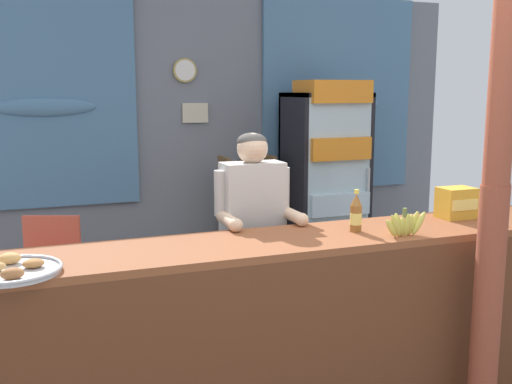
% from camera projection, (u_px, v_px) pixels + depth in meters
% --- Properties ---
extents(ground_plane, '(7.70, 7.70, 0.00)m').
position_uv_depth(ground_plane, '(253.00, 350.00, 4.10)').
color(ground_plane, gray).
extents(back_wall_curtained, '(5.52, 0.22, 2.67)m').
position_uv_depth(back_wall_curtained, '(187.00, 132.00, 5.56)').
color(back_wall_curtained, slate).
rests_on(back_wall_curtained, ground).
extents(stall_counter, '(4.05, 0.58, 0.98)m').
position_uv_depth(stall_counter, '(299.00, 310.00, 3.18)').
color(stall_counter, brown).
rests_on(stall_counter, ground).
extents(timber_post, '(0.18, 0.15, 2.56)m').
position_uv_depth(timber_post, '(495.00, 195.00, 3.11)').
color(timber_post, brown).
rests_on(timber_post, ground).
extents(drink_fridge, '(0.70, 0.63, 1.86)m').
position_uv_depth(drink_fridge, '(326.00, 172.00, 5.55)').
color(drink_fridge, black).
rests_on(drink_fridge, ground).
extents(bottle_shelf_rack, '(0.48, 0.28, 1.18)m').
position_uv_depth(bottle_shelf_rack, '(247.00, 217.00, 5.51)').
color(bottle_shelf_rack, brown).
rests_on(bottle_shelf_rack, ground).
extents(plastic_lawn_chair, '(0.57, 0.57, 0.86)m').
position_uv_depth(plastic_lawn_chair, '(48.00, 269.00, 4.31)').
color(plastic_lawn_chair, '#E5563D').
rests_on(plastic_lawn_chair, ground).
extents(shopkeeper, '(0.49, 0.42, 1.52)m').
position_uv_depth(shopkeeper, '(253.00, 224.00, 3.68)').
color(shopkeeper, '#28282D').
rests_on(shopkeeper, ground).
extents(soda_bottle_iced_tea, '(0.07, 0.07, 0.24)m').
position_uv_depth(soda_bottle_iced_tea, '(356.00, 214.00, 3.36)').
color(soda_bottle_iced_tea, brown).
rests_on(soda_bottle_iced_tea, stall_counter).
extents(snack_box_choco_powder, '(0.21, 0.16, 0.19)m').
position_uv_depth(snack_box_choco_powder, '(456.00, 203.00, 3.72)').
color(snack_box_choco_powder, gold).
rests_on(snack_box_choco_powder, stall_counter).
extents(pastry_tray, '(0.43, 0.43, 0.07)m').
position_uv_depth(pastry_tray, '(12.00, 269.00, 2.59)').
color(pastry_tray, '#BCBCC1').
rests_on(pastry_tray, stall_counter).
extents(banana_bunch, '(0.27, 0.06, 0.16)m').
position_uv_depth(banana_bunch, '(405.00, 225.00, 3.27)').
color(banana_bunch, '#CCC14C').
rests_on(banana_bunch, stall_counter).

